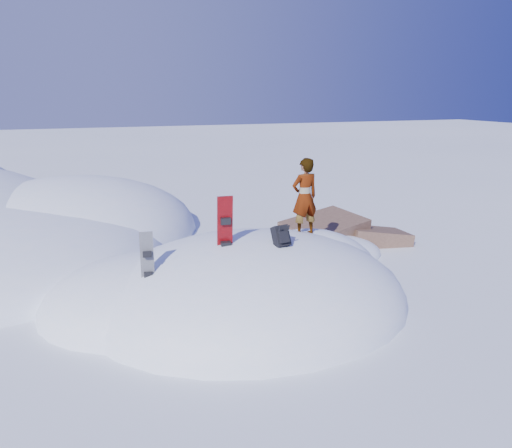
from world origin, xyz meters
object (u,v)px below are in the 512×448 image
object	(u,v)px
snowboard_red	(225,235)
snowboard_dark	(148,266)
backpack	(281,236)
person	(305,197)

from	to	relation	value
snowboard_red	snowboard_dark	size ratio (longest dim) A/B	1.26
snowboard_red	snowboard_dark	world-z (taller)	snowboard_red
snowboard_dark	backpack	bearing A→B (deg)	6.78
snowboard_red	snowboard_dark	bearing A→B (deg)	-166.08
snowboard_dark	person	xyz separation A→B (m)	(3.84, 1.14, 0.84)
person	backpack	bearing A→B (deg)	41.89
snowboard_red	snowboard_dark	xyz separation A→B (m)	(-1.62, -0.25, -0.38)
snowboard_red	backpack	size ratio (longest dim) A/B	3.29
snowboard_dark	backpack	xyz separation A→B (m)	(2.70, -0.14, 0.36)
snowboard_red	backpack	world-z (taller)	snowboard_red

